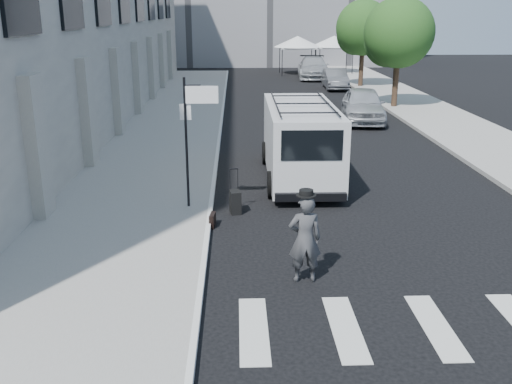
{
  "coord_description": "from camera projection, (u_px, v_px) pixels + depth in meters",
  "views": [
    {
      "loc": [
        -1.26,
        -11.7,
        5.3
      ],
      "look_at": [
        -0.83,
        0.79,
        1.3
      ],
      "focal_mm": 40.0,
      "sensor_mm": 36.0,
      "label": 1
    }
  ],
  "objects": [
    {
      "name": "parked_car_b",
      "position": [
        335.0,
        79.0,
        39.9
      ],
      "size": [
        1.59,
        4.26,
        1.39
      ],
      "primitive_type": "imported",
      "rotation": [
        0.0,
        0.0,
        -0.03
      ],
      "color": "#525459",
      "rests_on": "ground"
    },
    {
      "name": "tree_far",
      "position": [
        361.0,
        30.0,
        39.58
      ],
      "size": [
        3.8,
        3.83,
        6.03
      ],
      "color": "black",
      "rests_on": "ground"
    },
    {
      "name": "tree_near",
      "position": [
        396.0,
        35.0,
        31.01
      ],
      "size": [
        3.8,
        3.83,
        6.03
      ],
      "color": "black",
      "rests_on": "ground"
    },
    {
      "name": "sidewalk_right",
      "position": [
        418.0,
        107.0,
        32.1
      ],
      "size": [
        4.0,
        56.0,
        0.15
      ],
      "primitive_type": "cube",
      "color": "gray",
      "rests_on": "ground"
    },
    {
      "name": "cargo_van",
      "position": [
        300.0,
        140.0,
        18.55
      ],
      "size": [
        2.32,
        6.46,
        2.41
      ],
      "rotation": [
        0.0,
        0.0,
        -0.01
      ],
      "color": "silver",
      "rests_on": "ground"
    },
    {
      "name": "parked_car_c",
      "position": [
        313.0,
        68.0,
        45.96
      ],
      "size": [
        2.82,
        6.03,
        1.7
      ],
      "primitive_type": "imported",
      "rotation": [
        0.0,
        0.0,
        -0.08
      ],
      "color": "#A8ACB0",
      "rests_on": "ground"
    },
    {
      "name": "ground",
      "position": [
        294.0,
        257.0,
        12.79
      ],
      "size": [
        120.0,
        120.0,
        0.0
      ],
      "primitive_type": "plane",
      "color": "black",
      "rests_on": "ground"
    },
    {
      "name": "briefcase",
      "position": [
        213.0,
        220.0,
        14.58
      ],
      "size": [
        0.17,
        0.45,
        0.34
      ],
      "primitive_type": "cube",
      "rotation": [
        0.0,
        0.0,
        -0.12
      ],
      "color": "black",
      "rests_on": "ground"
    },
    {
      "name": "parked_car_a",
      "position": [
        363.0,
        105.0,
        28.11
      ],
      "size": [
        2.6,
        5.11,
        1.67
      ],
      "primitive_type": "imported",
      "rotation": [
        0.0,
        0.0,
        -0.13
      ],
      "color": "#AFB2B7",
      "rests_on": "ground"
    },
    {
      "name": "tent_right",
      "position": [
        334.0,
        42.0,
        48.85
      ],
      "size": [
        4.0,
        4.0,
        3.2
      ],
      "color": "black",
      "rests_on": "ground"
    },
    {
      "name": "sign_pole",
      "position": [
        194.0,
        116.0,
        14.95
      ],
      "size": [
        1.03,
        0.07,
        3.5
      ],
      "color": "black",
      "rests_on": "sidewalk_left"
    },
    {
      "name": "suitcase",
      "position": [
        235.0,
        202.0,
        15.51
      ],
      "size": [
        0.34,
        0.47,
        1.21
      ],
      "rotation": [
        0.0,
        0.0,
        0.16
      ],
      "color": "black",
      "rests_on": "ground"
    },
    {
      "name": "sidewalk_left",
      "position": [
        175.0,
        122.0,
        27.86
      ],
      "size": [
        4.5,
        48.0,
        0.15
      ],
      "primitive_type": "cube",
      "color": "gray",
      "rests_on": "ground"
    },
    {
      "name": "tent_left",
      "position": [
        298.0,
        42.0,
        48.27
      ],
      "size": [
        4.0,
        4.0,
        3.2
      ],
      "color": "black",
      "rests_on": "ground"
    },
    {
      "name": "businessman",
      "position": [
        305.0,
        239.0,
        11.42
      ],
      "size": [
        0.69,
        0.47,
        1.84
      ],
      "primitive_type": "imported",
      "rotation": [
        0.0,
        0.0,
        3.19
      ],
      "color": "#3D3D40",
      "rests_on": "ground"
    }
  ]
}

